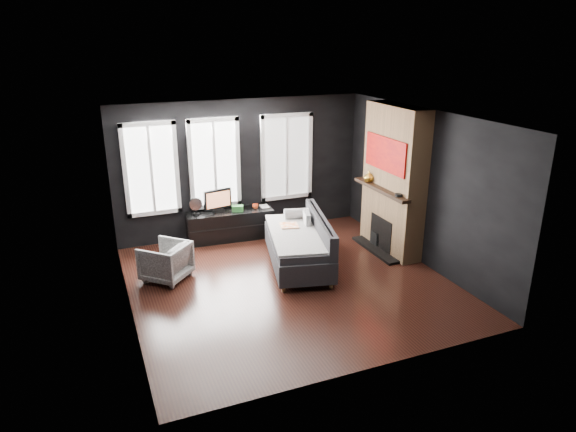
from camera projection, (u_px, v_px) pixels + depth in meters
name	position (u px, v px, depth m)	size (l,w,h in m)	color
floor	(289.00, 283.00, 8.43)	(5.00, 5.00, 0.00)	black
ceiling	(289.00, 117.00, 7.53)	(5.00, 5.00, 0.00)	white
wall_back	(241.00, 168.00, 10.16)	(5.00, 0.02, 2.70)	black
wall_left	(122.00, 226.00, 7.09)	(0.02, 5.00, 2.70)	black
wall_right	(423.00, 188.00, 8.87)	(0.02, 5.00, 2.70)	black
windows	(217.00, 117.00, 9.62)	(4.00, 0.16, 1.76)	white
fireplace	(394.00, 180.00, 9.32)	(0.70, 1.62, 2.70)	#93724C
sofa	(298.00, 241.00, 8.92)	(1.05, 2.09, 0.90)	#232326
stripe_pillow	(307.00, 222.00, 9.27)	(0.09, 0.37, 0.37)	gray
armchair	(166.00, 260.00, 8.45)	(0.68, 0.64, 0.70)	white
media_console	(230.00, 225.00, 10.16)	(1.69, 0.53, 0.58)	black
monitor	(218.00, 199.00, 9.93)	(0.57, 0.12, 0.51)	black
desk_fan	(196.00, 206.00, 9.80)	(0.25, 0.25, 0.35)	gray
mug	(255.00, 206.00, 10.19)	(0.12, 0.09, 0.12)	#F35222
book	(260.00, 202.00, 10.24)	(0.16, 0.02, 0.22)	#9D977E
storage_box	(238.00, 208.00, 10.03)	(0.22, 0.14, 0.12)	#2B6F2E
mantel_vase	(369.00, 177.00, 9.63)	(0.20, 0.21, 0.20)	gold
mantel_clock	(399.00, 195.00, 8.79)	(0.13, 0.13, 0.04)	black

